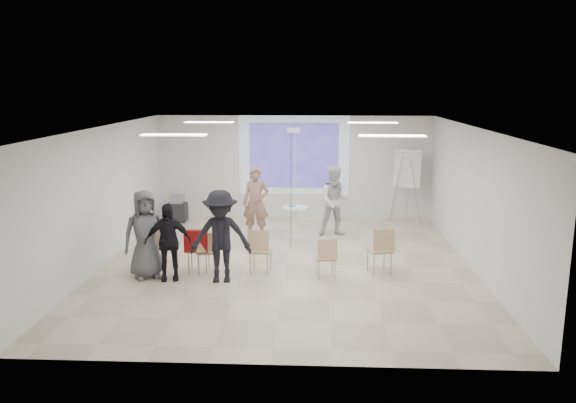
{
  "coord_description": "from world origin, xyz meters",
  "views": [
    {
      "loc": [
        0.6,
        -11.76,
        3.89
      ],
      "look_at": [
        0.0,
        0.8,
        1.25
      ],
      "focal_mm": 35.0,
      "sensor_mm": 36.0,
      "label": 1
    }
  ],
  "objects_px": {
    "chair_left_mid": "(198,246)",
    "laptop": "(206,250)",
    "chair_far_left": "(165,243)",
    "flipchart_easel": "(407,169)",
    "av_cart": "(178,209)",
    "audience_left": "(168,236)",
    "audience_mid": "(221,230)",
    "audience_outer": "(145,229)",
    "player_left": "(256,198)",
    "pedestal_table": "(295,220)",
    "chair_right_inner": "(326,255)",
    "chair_left_inner": "(206,249)",
    "chair_center": "(260,247)",
    "chair_right_far": "(381,247)",
    "player_right": "(336,197)"
  },
  "relations": [
    {
      "from": "chair_left_mid",
      "to": "audience_mid",
      "type": "distance_m",
      "value": 0.91
    },
    {
      "from": "pedestal_table",
      "to": "audience_left",
      "type": "height_order",
      "value": "audience_left"
    },
    {
      "from": "chair_far_left",
      "to": "audience_outer",
      "type": "xyz_separation_m",
      "value": [
        -0.23,
        -0.57,
        0.46
      ]
    },
    {
      "from": "laptop",
      "to": "av_cart",
      "type": "height_order",
      "value": "av_cart"
    },
    {
      "from": "audience_mid",
      "to": "audience_outer",
      "type": "bearing_deg",
      "value": 169.13
    },
    {
      "from": "chair_right_inner",
      "to": "flipchart_easel",
      "type": "distance_m",
      "value": 5.53
    },
    {
      "from": "chair_left_inner",
      "to": "av_cart",
      "type": "xyz_separation_m",
      "value": [
        -1.69,
        4.42,
        -0.17
      ]
    },
    {
      "from": "chair_left_inner",
      "to": "chair_right_far",
      "type": "relative_size",
      "value": 0.9
    },
    {
      "from": "chair_left_mid",
      "to": "flipchart_easel",
      "type": "distance_m",
      "value": 6.91
    },
    {
      "from": "pedestal_table",
      "to": "chair_left_inner",
      "type": "bearing_deg",
      "value": -121.24
    },
    {
      "from": "chair_right_far",
      "to": "audience_left",
      "type": "distance_m",
      "value": 4.37
    },
    {
      "from": "pedestal_table",
      "to": "chair_center",
      "type": "xyz_separation_m",
      "value": [
        -0.63,
        -2.88,
        0.11
      ]
    },
    {
      "from": "laptop",
      "to": "av_cart",
      "type": "bearing_deg",
      "value": -83.77
    },
    {
      "from": "laptop",
      "to": "chair_right_far",
      "type": "bearing_deg",
      "value": 165.25
    },
    {
      "from": "chair_far_left",
      "to": "audience_outer",
      "type": "bearing_deg",
      "value": -110.43
    },
    {
      "from": "player_left",
      "to": "chair_left_inner",
      "type": "height_order",
      "value": "player_left"
    },
    {
      "from": "pedestal_table",
      "to": "chair_right_inner",
      "type": "height_order",
      "value": "chair_right_inner"
    },
    {
      "from": "chair_center",
      "to": "chair_right_inner",
      "type": "bearing_deg",
      "value": -3.95
    },
    {
      "from": "av_cart",
      "to": "chair_right_far",
      "type": "bearing_deg",
      "value": -36.47
    },
    {
      "from": "audience_mid",
      "to": "audience_left",
      "type": "bearing_deg",
      "value": 172.05
    },
    {
      "from": "chair_far_left",
      "to": "laptop",
      "type": "distance_m",
      "value": 0.94
    },
    {
      "from": "chair_center",
      "to": "flipchart_easel",
      "type": "distance_m",
      "value": 6.04
    },
    {
      "from": "laptop",
      "to": "audience_mid",
      "type": "height_order",
      "value": "audience_mid"
    },
    {
      "from": "chair_center",
      "to": "laptop",
      "type": "bearing_deg",
      "value": -178.77
    },
    {
      "from": "chair_left_mid",
      "to": "audience_left",
      "type": "xyz_separation_m",
      "value": [
        -0.51,
        -0.45,
        0.33
      ]
    },
    {
      "from": "player_left",
      "to": "audience_mid",
      "type": "xyz_separation_m",
      "value": [
        -0.36,
        -3.24,
        0.01
      ]
    },
    {
      "from": "player_left",
      "to": "chair_left_mid",
      "type": "bearing_deg",
      "value": -106.82
    },
    {
      "from": "chair_far_left",
      "to": "pedestal_table",
      "type": "bearing_deg",
      "value": 46.32
    },
    {
      "from": "chair_left_mid",
      "to": "pedestal_table",
      "type": "bearing_deg",
      "value": 53.42
    },
    {
      "from": "audience_left",
      "to": "audience_mid",
      "type": "height_order",
      "value": "audience_mid"
    },
    {
      "from": "laptop",
      "to": "flipchart_easel",
      "type": "bearing_deg",
      "value": -151.77
    },
    {
      "from": "chair_right_inner",
      "to": "audience_outer",
      "type": "bearing_deg",
      "value": 173.67
    },
    {
      "from": "chair_far_left",
      "to": "flipchart_easel",
      "type": "relative_size",
      "value": 0.46
    },
    {
      "from": "player_right",
      "to": "audience_left",
      "type": "height_order",
      "value": "player_right"
    },
    {
      "from": "laptop",
      "to": "audience_outer",
      "type": "bearing_deg",
      "value": 4.53
    },
    {
      "from": "chair_right_inner",
      "to": "chair_right_far",
      "type": "relative_size",
      "value": 0.86
    },
    {
      "from": "pedestal_table",
      "to": "audience_outer",
      "type": "height_order",
      "value": "audience_outer"
    },
    {
      "from": "chair_far_left",
      "to": "audience_mid",
      "type": "relative_size",
      "value": 0.45
    },
    {
      "from": "chair_right_far",
      "to": "chair_left_inner",
      "type": "bearing_deg",
      "value": 166.35
    },
    {
      "from": "chair_left_inner",
      "to": "chair_right_far",
      "type": "xyz_separation_m",
      "value": [
        3.63,
        0.1,
        0.06
      ]
    },
    {
      "from": "chair_far_left",
      "to": "audience_left",
      "type": "relative_size",
      "value": 0.52
    },
    {
      "from": "audience_mid",
      "to": "audience_outer",
      "type": "distance_m",
      "value": 1.57
    },
    {
      "from": "pedestal_table",
      "to": "chair_left_mid",
      "type": "xyz_separation_m",
      "value": [
        -1.93,
        -2.86,
        0.12
      ]
    },
    {
      "from": "chair_left_mid",
      "to": "chair_left_inner",
      "type": "bearing_deg",
      "value": -9.79
    },
    {
      "from": "player_right",
      "to": "chair_right_inner",
      "type": "xyz_separation_m",
      "value": [
        -0.3,
        -3.37,
        -0.51
      ]
    },
    {
      "from": "audience_mid",
      "to": "audience_outer",
      "type": "height_order",
      "value": "audience_mid"
    },
    {
      "from": "chair_left_mid",
      "to": "laptop",
      "type": "relative_size",
      "value": 2.98
    },
    {
      "from": "player_right",
      "to": "audience_outer",
      "type": "height_order",
      "value": "audience_outer"
    },
    {
      "from": "chair_left_inner",
      "to": "audience_outer",
      "type": "relative_size",
      "value": 0.44
    },
    {
      "from": "chair_left_inner",
      "to": "audience_left",
      "type": "distance_m",
      "value": 0.89
    }
  ]
}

